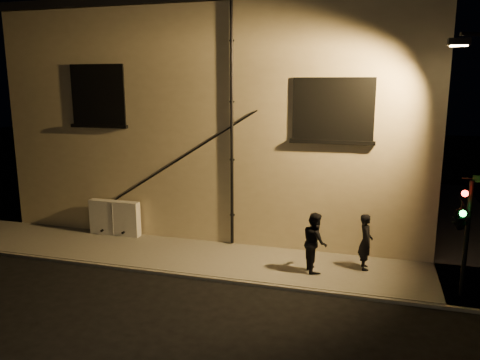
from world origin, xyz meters
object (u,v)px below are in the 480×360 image
(pedestrian_a, at_px, (366,242))
(pedestrian_b, at_px, (315,242))
(utility_cabinet, at_px, (115,218))
(traffic_signal, at_px, (461,217))

(pedestrian_a, xyz_separation_m, pedestrian_b, (-1.49, -0.58, 0.04))
(utility_cabinet, distance_m, traffic_signal, 11.96)
(pedestrian_a, bearing_deg, pedestrian_b, 101.70)
(pedestrian_b, bearing_deg, pedestrian_a, -89.79)
(utility_cabinet, height_order, traffic_signal, traffic_signal)
(utility_cabinet, height_order, pedestrian_a, pedestrian_a)
(utility_cabinet, xyz_separation_m, pedestrian_b, (7.78, -1.40, 0.26))
(pedestrian_a, height_order, traffic_signal, traffic_signal)
(pedestrian_a, bearing_deg, utility_cabinet, 75.48)
(pedestrian_b, bearing_deg, utility_cabinet, 58.85)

